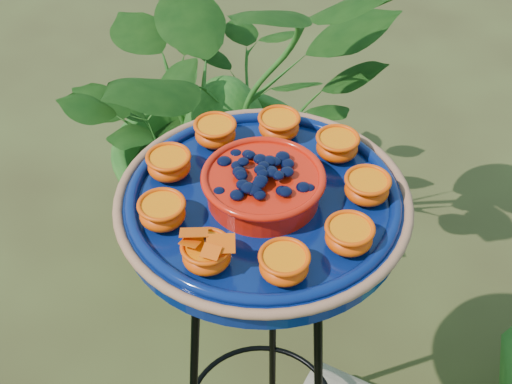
% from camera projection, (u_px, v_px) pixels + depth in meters
% --- Properties ---
extents(tripod_stand, '(0.42, 0.42, 0.91)m').
position_uv_depth(tripod_stand, '(262.00, 345.00, 1.42)').
color(tripod_stand, black).
rests_on(tripod_stand, ground).
extents(feeder_dish, '(0.59, 0.59, 0.11)m').
position_uv_depth(feeder_dish, '(263.00, 199.00, 1.15)').
color(feeder_dish, '#061751').
rests_on(feeder_dish, tripod_stand).
extents(shrub_back_left, '(1.21, 1.22, 1.02)m').
position_uv_depth(shrub_back_left, '(225.00, 115.00, 2.06)').
color(shrub_back_left, '#174612').
rests_on(shrub_back_left, ground).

